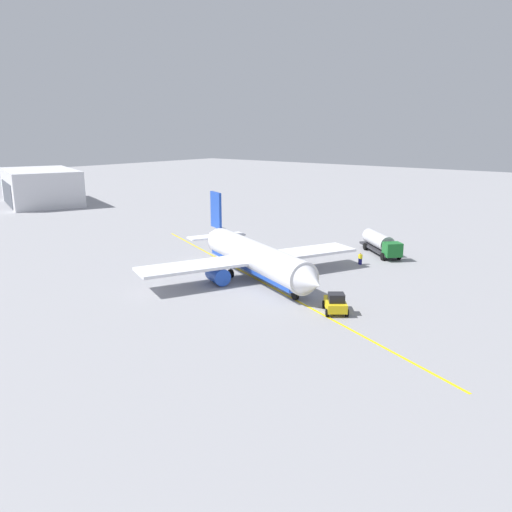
{
  "coord_description": "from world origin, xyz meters",
  "views": [
    {
      "loc": [
        39.64,
        -48.8,
        18.53
      ],
      "look_at": [
        0.0,
        0.0,
        3.0
      ],
      "focal_mm": 36.06,
      "sensor_mm": 36.0,
      "label": 1
    }
  ],
  "objects_px": {
    "airplane": "(254,258)",
    "refueling_worker": "(360,259)",
    "safety_cone_nose": "(332,300)",
    "fuel_tanker": "(381,243)",
    "pushback_tug": "(336,303)"
  },
  "relations": [
    {
      "from": "airplane",
      "to": "fuel_tanker",
      "type": "height_order",
      "value": "airplane"
    },
    {
      "from": "fuel_tanker",
      "to": "refueling_worker",
      "type": "xyz_separation_m",
      "value": [
        0.59,
        -7.56,
        -0.91
      ]
    },
    {
      "from": "fuel_tanker",
      "to": "refueling_worker",
      "type": "bearing_deg",
      "value": -85.54
    },
    {
      "from": "refueling_worker",
      "to": "safety_cone_nose",
      "type": "height_order",
      "value": "refueling_worker"
    },
    {
      "from": "fuel_tanker",
      "to": "pushback_tug",
      "type": "xyz_separation_m",
      "value": [
        7.96,
        -26.86,
        -0.72
      ]
    },
    {
      "from": "fuel_tanker",
      "to": "safety_cone_nose",
      "type": "bearing_deg",
      "value": -75.79
    },
    {
      "from": "fuel_tanker",
      "to": "pushback_tug",
      "type": "bearing_deg",
      "value": -73.49
    },
    {
      "from": "fuel_tanker",
      "to": "pushback_tug",
      "type": "distance_m",
      "value": 28.03
    },
    {
      "from": "pushback_tug",
      "to": "refueling_worker",
      "type": "height_order",
      "value": "pushback_tug"
    },
    {
      "from": "fuel_tanker",
      "to": "airplane",
      "type": "bearing_deg",
      "value": -106.71
    },
    {
      "from": "airplane",
      "to": "safety_cone_nose",
      "type": "distance_m",
      "value": 13.31
    },
    {
      "from": "airplane",
      "to": "fuel_tanker",
      "type": "bearing_deg",
      "value": 73.29
    },
    {
      "from": "refueling_worker",
      "to": "safety_cone_nose",
      "type": "xyz_separation_m",
      "value": [
        5.63,
        -17.01,
        -0.45
      ]
    },
    {
      "from": "airplane",
      "to": "refueling_worker",
      "type": "height_order",
      "value": "airplane"
    },
    {
      "from": "refueling_worker",
      "to": "airplane",
      "type": "bearing_deg",
      "value": -116.31
    }
  ]
}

